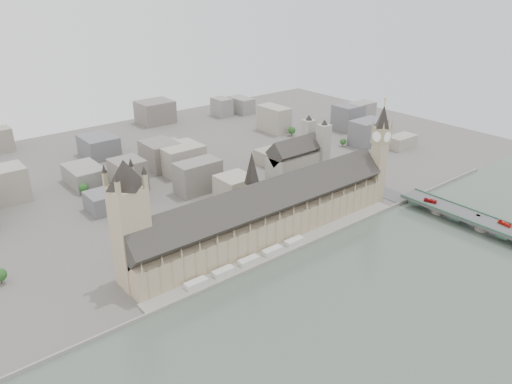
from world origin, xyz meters
TOP-DOWN VIEW (x-y plane):
  - ground at (0.00, 0.00)m, footprint 900.00×900.00m
  - river_thames at (0.00, -165.00)m, footprint 600.00×600.00m
  - embankment_wall at (0.00, -15.00)m, footprint 600.00×1.50m
  - river_terrace at (0.00, -7.50)m, footprint 270.00×15.00m
  - terrace_tents at (-40.00, -7.00)m, footprint 118.00×7.00m
  - palace_of_westminster at (0.00, 19.70)m, footprint 265.00×40.73m
  - elizabeth_tower at (138.00, 8.00)m, footprint 17.00×17.00m
  - victoria_tower at (-122.00, 26.00)m, footprint 30.00×30.00m
  - central_tower at (-10.00, 26.00)m, footprint 13.00×13.00m
  - westminster_bridge at (162.00, -87.50)m, footprint 25.00×325.00m
  - westminster_abbey at (110.92, 95.00)m, footprint 68.00×36.00m
  - city_skyline_inland at (0.00, 245.00)m, footprint 720.00×360.00m
  - park_trees at (-10.00, 60.00)m, footprint 110.00×30.00m
  - red_bus_north at (157.79, -42.85)m, footprint 6.16×12.47m
  - red_bus_south at (166.55, -112.11)m, footprint 4.46×12.24m
  - car_silver at (166.54, -87.72)m, footprint 1.80×3.95m

SIDE VIEW (x-z plane):
  - ground at x=0.00m, z-range 0.00..0.00m
  - river_thames at x=0.00m, z-range 0.00..0.00m
  - river_terrace at x=0.00m, z-range 0.00..2.00m
  - embankment_wall at x=0.00m, z-range 0.00..3.00m
  - terrace_tents at x=-40.00m, z-range 2.00..6.00m
  - westminster_bridge at x=162.00m, z-range 0.00..10.25m
  - park_trees at x=-10.00m, z-range 0.00..15.00m
  - car_silver at x=166.54m, z-range 10.25..11.51m
  - red_bus_south at x=166.55m, z-range 10.25..13.58m
  - red_bus_north at x=157.79m, z-range 10.25..13.64m
  - city_skyline_inland at x=0.00m, z-range 0.00..38.00m
  - palace_of_westminster at x=0.00m, z-range -5.02..50.43m
  - westminster_abbey at x=110.92m, z-range -6.92..57.08m
  - victoria_tower at x=-122.00m, z-range 5.20..105.20m
  - central_tower at x=-10.00m, z-range 33.92..81.92m
  - elizabeth_tower at x=138.00m, z-range 4.34..111.84m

